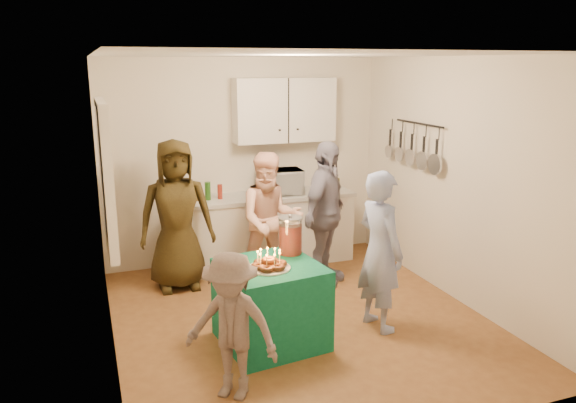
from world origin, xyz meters
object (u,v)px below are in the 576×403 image
object	(u,v)px
man_birthday	(380,251)
party_table	(271,304)
counter	(267,231)
child_near_left	(231,326)
woman_back_left	(176,215)
woman_back_center	(270,220)
microwave	(280,182)
woman_back_right	(325,214)
punch_jar	(290,236)

from	to	relation	value
man_birthday	party_table	bearing A→B (deg)	76.68
counter	child_near_left	world-z (taller)	child_near_left
woman_back_left	woman_back_center	xyz separation A→B (m)	(1.02, -0.29, -0.08)
counter	woman_back_left	world-z (taller)	woman_back_left
counter	woman_back_left	bearing A→B (deg)	-160.74
child_near_left	woman_back_center	bearing A→B (deg)	103.61
microwave	woman_back_left	world-z (taller)	woman_back_left
man_birthday	woman_back_right	world-z (taller)	woman_back_right
woman_back_left	woman_back_right	xyz separation A→B (m)	(1.63, -0.45, -0.02)
counter	woman_back_right	world-z (taller)	woman_back_right
punch_jar	woman_back_right	world-z (taller)	woman_back_right
party_table	punch_jar	size ratio (longest dim) A/B	2.50
party_table	woman_back_right	distance (m)	1.65
woman_back_left	woman_back_center	size ratio (longest dim) A/B	1.10
child_near_left	punch_jar	bearing A→B (deg)	88.40
punch_jar	child_near_left	bearing A→B (deg)	-131.01
woman_back_center	woman_back_right	world-z (taller)	woman_back_right
microwave	party_table	xyz separation A→B (m)	(-0.81, -2.05, -0.68)
microwave	party_table	world-z (taller)	microwave
punch_jar	man_birthday	xyz separation A→B (m)	(0.81, -0.29, -0.15)
man_birthday	child_near_left	size ratio (longest dim) A/B	1.34
counter	microwave	xyz separation A→B (m)	(0.18, 0.00, 0.63)
punch_jar	man_birthday	world-z (taller)	man_birthday
microwave	punch_jar	xyz separation A→B (m)	(-0.53, -1.82, -0.13)
counter	woman_back_right	xyz separation A→B (m)	(0.43, -0.87, 0.41)
woman_back_center	woman_back_left	bearing A→B (deg)	172.64
woman_back_center	woman_back_right	distance (m)	0.64
punch_jar	child_near_left	xyz separation A→B (m)	(-0.83, -0.95, -0.34)
woman_back_right	child_near_left	world-z (taller)	woman_back_right
man_birthday	woman_back_left	distance (m)	2.37
woman_back_left	microwave	bearing A→B (deg)	18.49
microwave	man_birthday	xyz separation A→B (m)	(0.28, -2.11, -0.28)
woman_back_left	child_near_left	xyz separation A→B (m)	(0.02, -2.35, -0.27)
man_birthday	woman_back_center	bearing A→B (deg)	14.28
punch_jar	woman_back_left	bearing A→B (deg)	121.34
man_birthday	child_near_left	distance (m)	1.78
party_table	child_near_left	world-z (taller)	child_near_left
woman_back_center	counter	bearing A→B (deg)	84.45
woman_back_left	child_near_left	bearing A→B (deg)	-87.83
man_birthday	woman_back_left	size ratio (longest dim) A/B	0.91
microwave	woman_back_right	bearing A→B (deg)	-69.26
counter	woman_back_center	xyz separation A→B (m)	(-0.18, -0.71, 0.35)
woman_back_left	party_table	bearing A→B (deg)	-68.96
counter	party_table	world-z (taller)	counter
party_table	woman_back_left	xyz separation A→B (m)	(-0.58, 1.63, 0.48)
counter	man_birthday	world-z (taller)	man_birthday
counter	child_near_left	distance (m)	3.02
microwave	man_birthday	distance (m)	2.14
man_birthday	woman_back_center	distance (m)	1.53
party_table	woman_back_left	bearing A→B (deg)	109.42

